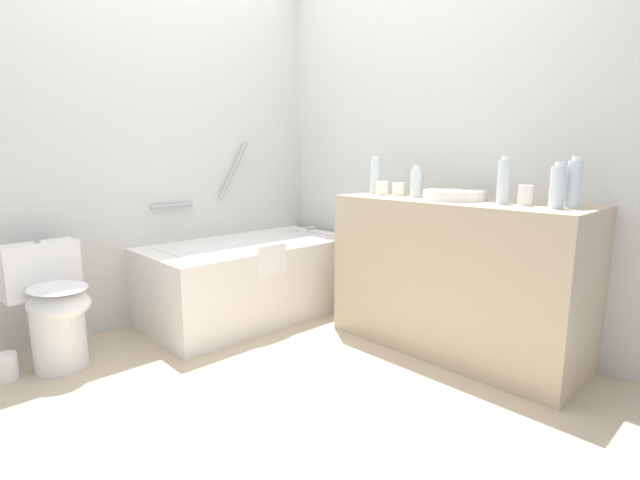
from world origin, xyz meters
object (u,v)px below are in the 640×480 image
(water_bottle_0, at_px, (574,184))
(water_bottle_1, at_px, (375,176))
(water_bottle_2, at_px, (415,183))
(drinking_glass_0, at_px, (382,188))
(water_bottle_3, at_px, (557,187))
(water_bottle_4, at_px, (503,181))
(toilet_paper_roll, at_px, (6,367))
(sink_faucet, at_px, (472,193))
(drinking_glass_2, at_px, (398,189))
(bathtub, at_px, (252,276))
(drinking_glass_1, at_px, (525,195))
(toilet, at_px, (54,307))
(sink_basin, at_px, (454,195))

(water_bottle_0, bearing_deg, water_bottle_1, 90.67)
(water_bottle_2, xyz_separation_m, drinking_glass_0, (-0.03, 0.24, -0.04))
(water_bottle_0, height_order, water_bottle_3, water_bottle_0)
(water_bottle_0, distance_m, water_bottle_4, 0.33)
(water_bottle_3, relative_size, drinking_glass_0, 2.51)
(drinking_glass_0, distance_m, toilet_paper_roll, 2.31)
(water_bottle_2, bearing_deg, water_bottle_0, -87.09)
(water_bottle_0, relative_size, water_bottle_1, 1.00)
(sink_faucet, height_order, water_bottle_1, water_bottle_1)
(drinking_glass_2, bearing_deg, sink_faucet, -61.86)
(water_bottle_0, xyz_separation_m, water_bottle_4, (-0.05, 0.32, 0.00))
(bathtub, distance_m, drinking_glass_0, 1.13)
(water_bottle_1, height_order, toilet_paper_roll, water_bottle_1)
(water_bottle_4, xyz_separation_m, drinking_glass_1, (0.01, -0.11, -0.07))
(water_bottle_2, height_order, drinking_glass_2, water_bottle_2)
(toilet, distance_m, water_bottle_2, 2.15)
(sink_basin, xyz_separation_m, drinking_glass_1, (-0.02, -0.41, 0.02))
(sink_faucet, distance_m, toilet_paper_roll, 2.72)
(bathtub, xyz_separation_m, drinking_glass_2, (0.50, -0.90, 0.64))
(sink_basin, xyz_separation_m, toilet_paper_roll, (-2.01, 1.34, -0.85))
(drinking_glass_1, height_order, toilet_paper_roll, drinking_glass_1)
(drinking_glass_2, bearing_deg, sink_basin, -88.75)
(drinking_glass_1, bearing_deg, water_bottle_0, -80.25)
(toilet, height_order, sink_faucet, sink_faucet)
(sink_faucet, bearing_deg, water_bottle_0, -106.13)
(water_bottle_2, distance_m, drinking_glass_0, 0.24)
(drinking_glass_0, bearing_deg, sink_faucet, -63.05)
(water_bottle_0, distance_m, water_bottle_3, 0.08)
(water_bottle_3, bearing_deg, drinking_glass_0, 90.12)
(bathtub, relative_size, water_bottle_4, 5.92)
(bathtub, relative_size, sink_basin, 4.24)
(sink_faucet, bearing_deg, drinking_glass_2, 118.14)
(water_bottle_0, relative_size, drinking_glass_1, 2.43)
(water_bottle_2, relative_size, drinking_glass_1, 1.87)
(water_bottle_2, distance_m, drinking_glass_2, 0.15)
(water_bottle_1, distance_m, water_bottle_4, 0.88)
(toilet, height_order, water_bottle_0, water_bottle_0)
(sink_faucet, xyz_separation_m, water_bottle_3, (-0.25, -0.57, 0.07))
(water_bottle_2, distance_m, water_bottle_4, 0.54)
(bathtub, xyz_separation_m, toilet_paper_roll, (-1.51, 0.05, -0.22))
(toilet, relative_size, sink_faucet, 4.49)
(toilet_paper_roll, bearing_deg, drinking_glass_0, -23.52)
(water_bottle_3, xyz_separation_m, drinking_glass_0, (-0.00, 1.05, -0.06))
(drinking_glass_2, bearing_deg, water_bottle_3, -92.32)
(sink_faucet, bearing_deg, toilet, 145.78)
(bathtub, distance_m, sink_faucet, 1.60)
(toilet, xyz_separation_m, sink_basin, (1.77, -1.34, 0.58))
(water_bottle_1, relative_size, water_bottle_2, 1.29)
(water_bottle_0, height_order, drinking_glass_2, water_bottle_0)
(water_bottle_2, bearing_deg, drinking_glass_2, 83.48)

